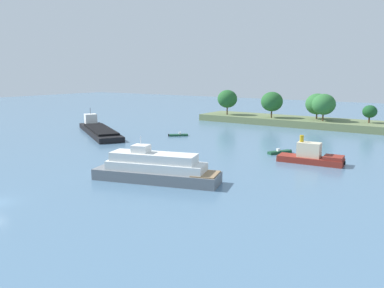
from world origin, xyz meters
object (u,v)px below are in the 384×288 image
object	(u,v)px
small_motorboat	(178,135)
tugboat	(312,156)
cargo_barge	(99,130)
white_riverboat	(156,169)
fishing_skiff	(280,152)

from	to	relation	value
small_motorboat	tugboat	world-z (taller)	tugboat
cargo_barge	white_riverboat	distance (m)	49.31
small_motorboat	fishing_skiff	bearing A→B (deg)	-11.78
white_riverboat	small_motorboat	xyz separation A→B (m)	(-21.94, 35.52, -1.59)
tugboat	white_riverboat	bearing A→B (deg)	-122.13
white_riverboat	tugboat	size ratio (longest dim) A/B	1.68
small_motorboat	tugboat	size ratio (longest dim) A/B	0.38
white_riverboat	small_motorboat	size ratio (longest dim) A/B	4.44
fishing_skiff	small_motorboat	bearing A→B (deg)	168.22
tugboat	fishing_skiff	xyz separation A→B (m)	(-7.82, 4.77, -0.94)
cargo_barge	fishing_skiff	bearing A→B (deg)	3.13
fishing_skiff	tugboat	bearing A→B (deg)	-31.39
tugboat	fishing_skiff	bearing A→B (deg)	148.61
white_riverboat	small_motorboat	distance (m)	41.78
small_motorboat	white_riverboat	bearing A→B (deg)	-58.30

